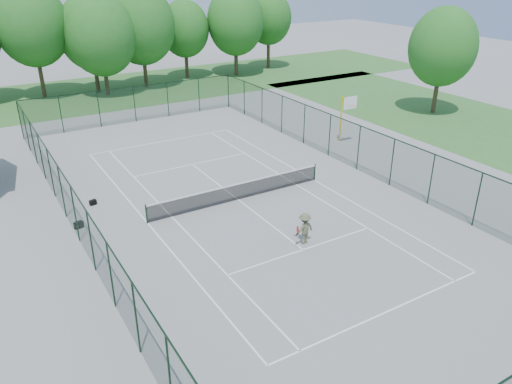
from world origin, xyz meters
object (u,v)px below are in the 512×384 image
at_px(tennis_net, 238,191).
at_px(tennis_player, 304,228).
at_px(basketball_goal, 346,110).
at_px(sports_bag_a, 79,225).

bearing_deg(tennis_net, tennis_player, -86.01).
distance_m(tennis_net, basketball_goal, 12.64).
height_order(tennis_net, basketball_goal, basketball_goal).
relative_size(basketball_goal, tennis_player, 1.96).
bearing_deg(sports_bag_a, tennis_player, -55.10).
xyz_separation_m(tennis_net, tennis_player, (0.41, -5.88, 0.23)).
relative_size(tennis_net, tennis_player, 5.95).
height_order(tennis_net, sports_bag_a, tennis_net).
bearing_deg(tennis_net, sports_bag_a, 171.27).
xyz_separation_m(basketball_goal, tennis_player, (-11.24, -10.36, -1.77)).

